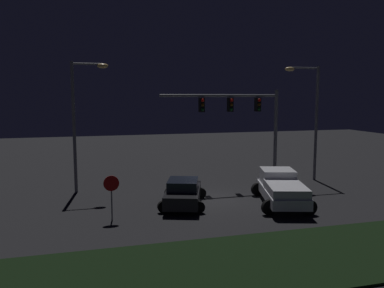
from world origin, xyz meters
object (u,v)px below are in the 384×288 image
at_px(pickup_truck, 281,187).
at_px(stop_sign, 111,189).
at_px(traffic_signal_gantry, 243,113).
at_px(street_lamp_right, 310,109).
at_px(car_sedan, 183,192).
at_px(street_lamp_left, 81,111).

distance_m(pickup_truck, stop_sign, 9.44).
distance_m(traffic_signal_gantry, street_lamp_right, 5.10).
height_order(pickup_truck, street_lamp_right, street_lamp_right).
height_order(car_sedan, stop_sign, stop_sign).
relative_size(pickup_truck, stop_sign, 2.58).
distance_m(street_lamp_left, street_lamp_right, 15.72).
relative_size(traffic_signal_gantry, street_lamp_left, 1.02).
height_order(pickup_truck, stop_sign, stop_sign).
relative_size(car_sedan, stop_sign, 2.13).
xyz_separation_m(car_sedan, street_lamp_left, (-5.38, 4.75, 4.39)).
bearing_deg(street_lamp_right, stop_sign, -158.50).
height_order(street_lamp_left, stop_sign, street_lamp_left).
distance_m(car_sedan, stop_sign, 4.41).
xyz_separation_m(pickup_truck, car_sedan, (-5.39, 1.14, -0.26)).
distance_m(street_lamp_left, stop_sign, 7.43).
height_order(pickup_truck, street_lamp_left, street_lamp_left).
bearing_deg(traffic_signal_gantry, stop_sign, -148.59).
relative_size(traffic_signal_gantry, street_lamp_right, 1.02).
bearing_deg(stop_sign, car_sedan, 22.06).
bearing_deg(street_lamp_left, stop_sign, -77.94).
bearing_deg(street_lamp_right, car_sedan, -158.72).
xyz_separation_m(pickup_truck, stop_sign, (-9.41, -0.48, 0.56)).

